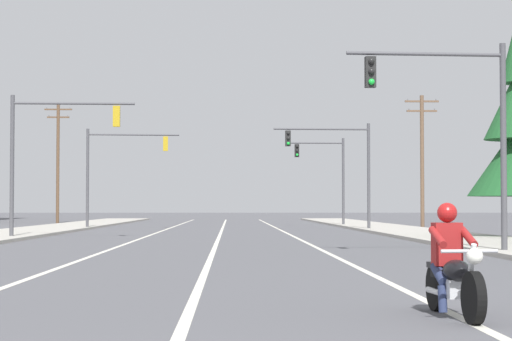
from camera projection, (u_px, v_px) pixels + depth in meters
lane_stripe_center at (221, 233)px, 50.81m from camera, size 0.16×100.00×0.01m
lane_stripe_left at (156, 233)px, 50.73m from camera, size 0.16×100.00×0.01m
lane_stripe_right at (286, 233)px, 50.90m from camera, size 0.16×100.00×0.01m
sidewalk_kerb_right at (430, 234)px, 46.08m from camera, size 4.40×110.00×0.14m
sidewalk_kerb_left at (4, 235)px, 45.56m from camera, size 4.40×110.00×0.14m
motorcycle_with_rider at (452, 271)px, 12.30m from camera, size 0.70×2.19×1.46m
traffic_signal_near_right at (459, 114)px, 28.13m from camera, size 4.74×0.60×6.20m
traffic_signal_near_left at (48, 143)px, 41.53m from camera, size 5.33×0.46×6.20m
traffic_signal_mid_right at (341, 159)px, 55.52m from camera, size 5.60×0.62×6.20m
traffic_signal_mid_left at (115, 162)px, 59.70m from camera, size 5.72×0.66×6.20m
traffic_signal_far_right at (328, 169)px, 67.68m from camera, size 3.95×0.54×6.20m
utility_pole_right_far at (422, 156)px, 64.76m from camera, size 2.29×0.26×8.87m
utility_pole_left_far at (58, 159)px, 79.88m from camera, size 2.27×0.26×9.85m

